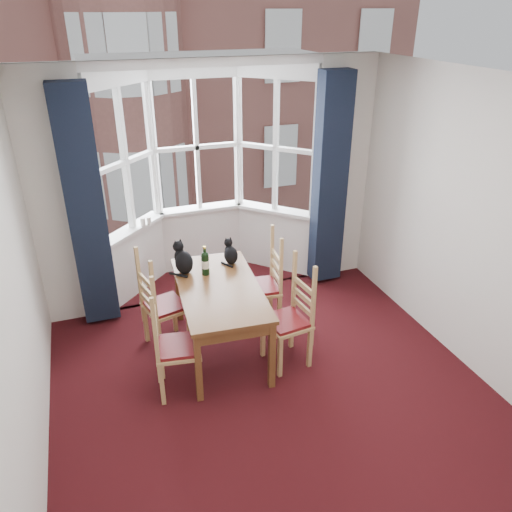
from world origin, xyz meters
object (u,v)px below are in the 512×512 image
chair_left_far (157,309)px  candle_tall (143,222)px  chair_right_far (268,287)px  cat_left (183,260)px  cat_right (231,254)px  wine_bottle (205,262)px  dining_table (219,295)px  chair_left_near (168,349)px  chair_right_near (295,320)px  candle_short (149,221)px

chair_left_far → candle_tall: size_ratio=8.37×
chair_right_far → cat_left: size_ratio=2.55×
cat_right → wine_bottle: (-0.32, -0.17, 0.03)m
wine_bottle → candle_tall: (-0.46, 1.24, 0.02)m
cat_right → cat_left: bearing=-175.5°
dining_table → chair_left_near: 0.79m
dining_table → chair_left_near: size_ratio=1.66×
chair_right_far → candle_tall: bearing=133.1°
dining_table → chair_right_far: 0.74m
chair_right_far → cat_right: (-0.38, 0.16, 0.40)m
chair_right_near → cat_left: bearing=138.4°
candle_tall → chair_right_near: bearing=-58.6°
chair_right_far → candle_short: size_ratio=9.36×
chair_left_far → wine_bottle: 0.69m
chair_left_near → chair_right_far: (1.26, 0.74, 0.00)m
chair_left_near → chair_left_far: same height
wine_bottle → candle_tall: 1.32m
cat_left → cat_right: size_ratio=1.26×
wine_bottle → candle_short: wine_bottle is taller
wine_bottle → candle_short: bearing=106.8°
chair_left_near → chair_left_far: size_ratio=1.00×
cat_left → cat_right: 0.53m
candle_tall → candle_short: candle_tall is taller
chair_left_near → candle_tall: 2.04m
cat_left → wine_bottle: cat_left is taller
chair_left_near → chair_right_near: bearing=2.1°
chair_right_far → cat_left: 1.01m
chair_right_far → candle_short: bearing=130.5°
cat_left → cat_right: bearing=4.5°
cat_right → candle_tall: 1.33m
chair_left_near → candle_tall: (0.10, 1.98, 0.45)m
cat_left → cat_right: (0.53, 0.04, -0.03)m
dining_table → candle_tall: bearing=108.7°
chair_right_near → cat_right: size_ratio=3.22×
cat_left → wine_bottle: size_ratio=1.13×
cat_right → chair_left_near: bearing=-134.2°
chair_right_far → wine_bottle: bearing=-179.9°
chair_right_far → candle_tall: size_ratio=8.37×
candle_tall → candle_short: bearing=21.6°
wine_bottle → candle_short: (-0.38, 1.27, 0.01)m
chair_right_far → wine_bottle: wine_bottle is taller
chair_right_near → dining_table: bearing=149.1°
candle_short → chair_right_near: bearing=-60.7°
chair_right_near → wine_bottle: (-0.72, 0.69, 0.43)m
dining_table → candle_short: candle_short is taller
dining_table → wine_bottle: (-0.06, 0.30, 0.23)m
chair_right_far → dining_table: bearing=-154.8°
candle_tall → dining_table: bearing=-71.3°
dining_table → chair_right_near: chair_right_near is taller
cat_right → candle_short: (-0.71, 1.11, 0.04)m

